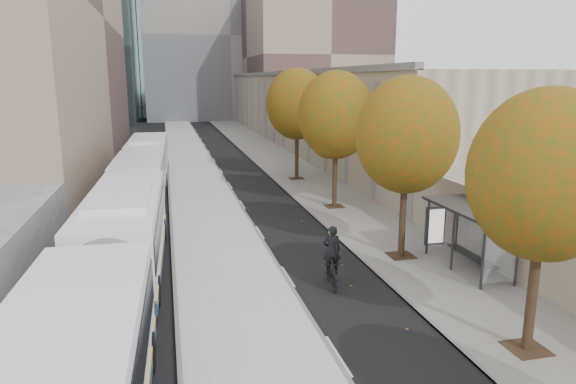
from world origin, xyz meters
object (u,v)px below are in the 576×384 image
object	(u,v)px
cyclist	(332,264)
bus_near	(112,267)
bus_far	(145,166)
bus_shelter	(475,217)
distant_car	(146,148)

from	to	relation	value
cyclist	bus_near	bearing A→B (deg)	-167.78
bus_near	bus_far	size ratio (longest dim) A/B	1.02
bus_shelter	cyclist	bearing A→B (deg)	-177.43
bus_far	distant_car	bearing A→B (deg)	93.22
bus_far	distant_car	xyz separation A→B (m)	(-0.53, 17.46, -0.98)
bus_near	bus_far	xyz separation A→B (m)	(0.39, 19.59, -0.02)
bus_far	cyclist	bearing A→B (deg)	-67.76
bus_far	distant_car	world-z (taller)	bus_far
bus_shelter	distant_car	xyz separation A→B (m)	(-13.66, 36.02, -1.49)
bus_near	distant_car	size ratio (longest dim) A/B	4.59
bus_near	bus_shelter	bearing A→B (deg)	6.11
bus_shelter	bus_near	xyz separation A→B (m)	(-13.52, -1.03, -0.48)
bus_near	distant_car	bearing A→B (deg)	91.99
cyclist	distant_car	world-z (taller)	cyclist
bus_shelter	bus_far	world-z (taller)	bus_far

